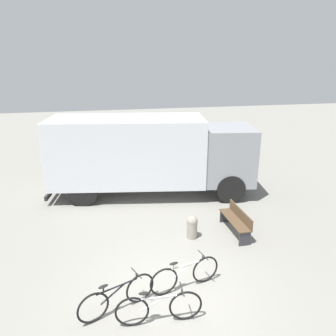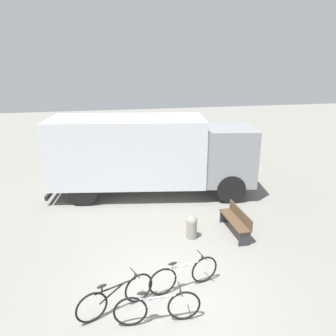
# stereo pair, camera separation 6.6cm
# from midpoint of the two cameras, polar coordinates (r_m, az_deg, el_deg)

# --- Properties ---
(ground_plane) EXTENTS (60.00, 60.00, 0.00)m
(ground_plane) POSITION_cam_midpoint_polar(r_m,az_deg,el_deg) (8.09, -0.47, -21.15)
(ground_plane) COLOR gray
(delivery_truck) EXTENTS (8.13, 3.58, 3.08)m
(delivery_truck) POSITION_cam_midpoint_polar(r_m,az_deg,el_deg) (12.79, -3.49, 2.80)
(delivery_truck) COLOR silver
(delivery_truck) RESTS_ON ground
(park_bench) EXTENTS (0.41, 1.61, 0.78)m
(park_bench) POSITION_cam_midpoint_polar(r_m,az_deg,el_deg) (10.46, 11.68, -8.82)
(park_bench) COLOR brown
(park_bench) RESTS_ON ground
(bicycle_near) EXTENTS (1.68, 0.74, 0.78)m
(bicycle_near) POSITION_cam_midpoint_polar(r_m,az_deg,el_deg) (7.53, -9.08, -21.25)
(bicycle_near) COLOR black
(bicycle_near) RESTS_ON ground
(bicycle_middle) EXTENTS (1.79, 0.44, 0.78)m
(bicycle_middle) POSITION_cam_midpoint_polar(r_m,az_deg,el_deg) (7.21, -1.88, -23.14)
(bicycle_middle) COLOR black
(bicycle_middle) RESTS_ON ground
(bicycle_far) EXTENTS (1.76, 0.54, 0.78)m
(bicycle_far) POSITION_cam_midpoint_polar(r_m,az_deg,el_deg) (8.05, 2.74, -18.05)
(bicycle_far) COLOR black
(bicycle_far) RESTS_ON ground
(bollard_near_bench) EXTENTS (0.33, 0.33, 0.72)m
(bollard_near_bench) POSITION_cam_midpoint_polar(r_m,az_deg,el_deg) (10.02, 4.02, -10.06)
(bollard_near_bench) COLOR gray
(bollard_near_bench) RESTS_ON ground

